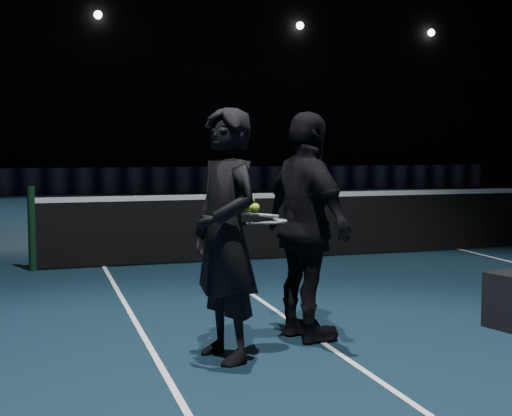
{
  "coord_description": "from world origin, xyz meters",
  "views": [
    {
      "loc": [
        -6.32,
        -9.63,
        1.6
      ],
      "look_at": [
        -4.7,
        -4.35,
        1.13
      ],
      "focal_mm": 50.0,
      "sensor_mm": 36.0,
      "label": 1
    }
  ],
  "objects_px": {
    "player_a": "(226,235)",
    "tennis_balls": "(251,205)",
    "racket_upper": "(263,215)",
    "player_b": "(307,227)",
    "racket_lower": "(271,221)"
  },
  "relations": [
    {
      "from": "player_a",
      "to": "tennis_balls",
      "type": "bearing_deg",
      "value": 97.07
    },
    {
      "from": "player_a",
      "to": "racket_lower",
      "type": "relative_size",
      "value": 2.79
    },
    {
      "from": "player_a",
      "to": "racket_upper",
      "type": "bearing_deg",
      "value": 101.66
    },
    {
      "from": "player_b",
      "to": "racket_upper",
      "type": "height_order",
      "value": "player_b"
    },
    {
      "from": "player_a",
      "to": "racket_lower",
      "type": "xyz_separation_m",
      "value": [
        0.41,
        0.18,
        0.07
      ]
    },
    {
      "from": "player_a",
      "to": "player_b",
      "type": "distance_m",
      "value": 0.85
    },
    {
      "from": "player_a",
      "to": "racket_upper",
      "type": "xyz_separation_m",
      "value": [
        0.35,
        0.19,
        0.12
      ]
    },
    {
      "from": "racket_upper",
      "to": "player_b",
      "type": "bearing_deg",
      "value": -9.08
    },
    {
      "from": "player_a",
      "to": "tennis_balls",
      "type": "relative_size",
      "value": 15.82
    },
    {
      "from": "player_a",
      "to": "player_b",
      "type": "relative_size",
      "value": 1.0
    },
    {
      "from": "tennis_balls",
      "to": "racket_lower",
      "type": "bearing_deg",
      "value": 21.74
    },
    {
      "from": "player_a",
      "to": "racket_upper",
      "type": "height_order",
      "value": "player_a"
    },
    {
      "from": "player_b",
      "to": "racket_lower",
      "type": "relative_size",
      "value": 2.79
    },
    {
      "from": "racket_upper",
      "to": "tennis_balls",
      "type": "height_order",
      "value": "tennis_balls"
    },
    {
      "from": "racket_upper",
      "to": "player_a",
      "type": "bearing_deg",
      "value": -178.29
    }
  ]
}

